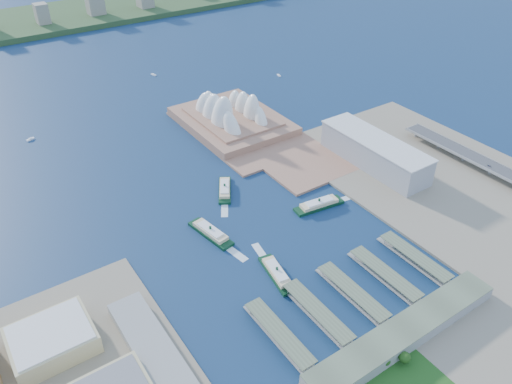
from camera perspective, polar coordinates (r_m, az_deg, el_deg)
ground at (r=510.76m, az=3.99°, el=-7.45°), size 3000.00×3000.00×0.00m
east_land at (r=637.49m, az=24.26°, el=-1.04°), size 240.00×500.00×3.00m
peninsula at (r=736.65m, az=-1.72°, el=7.20°), size 135.00×220.00×3.00m
far_shore at (r=1337.74m, az=-23.82°, el=17.48°), size 2200.00×260.00×12.00m
opera_house at (r=737.23m, az=-2.78°, el=9.84°), size 134.00×180.00×58.00m
toaster_building at (r=657.53m, az=13.37°, el=4.45°), size 45.00×155.00×35.00m
ferry_wharves at (r=475.90m, az=10.99°, el=-11.31°), size 184.00×90.00×9.30m
terminal_building at (r=449.03m, az=16.56°, el=-15.21°), size 200.00×28.00×12.00m
far_skyline at (r=1310.57m, az=-23.96°, el=18.68°), size 1900.00×140.00×55.00m
ferry_a at (r=534.75m, az=-5.23°, el=-4.44°), size 24.92×61.96×11.40m
ferry_b at (r=599.88m, az=-3.60°, el=0.49°), size 40.96×54.44×10.45m
ferry_c at (r=487.10m, az=2.40°, el=-9.08°), size 23.54×57.89×10.64m
ferry_d at (r=576.96m, az=7.22°, el=-1.25°), size 61.92×23.11×11.43m
boat_b at (r=778.40m, az=-24.39°, el=5.53°), size 11.92×7.67×3.04m
boat_c at (r=928.54m, az=2.64°, el=13.20°), size 4.92×11.19×2.43m
boat_e at (r=947.76m, az=-11.63°, el=13.01°), size 6.60×12.61×2.96m
car_c at (r=685.60m, az=25.12°, el=2.72°), size 1.85×4.56×1.32m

